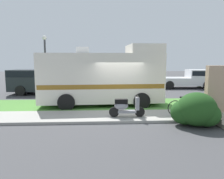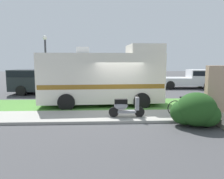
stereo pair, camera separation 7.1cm
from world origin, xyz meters
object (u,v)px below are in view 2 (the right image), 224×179
(bicycle, at_px, (186,107))
(pickup_truck_near, at_px, (39,81))
(motorhome_rv, at_px, (103,77))
(street_lamp_post, at_px, (46,61))
(scooter, at_px, (125,107))
(bottle_green, at_px, (207,109))
(pickup_truck_far, at_px, (192,78))

(bicycle, height_order, pickup_truck_near, pickup_truck_near)
(motorhome_rv, distance_m, street_lamp_post, 4.31)
(bicycle, bearing_deg, scooter, -175.81)
(bottle_green, distance_m, street_lamp_post, 10.03)
(bottle_green, bearing_deg, pickup_truck_near, 145.62)
(bicycle, height_order, pickup_truck_far, pickup_truck_far)
(motorhome_rv, xyz_separation_m, bicycle, (3.75, -2.92, -1.15))
(bicycle, height_order, street_lamp_post, street_lamp_post)
(street_lamp_post, bearing_deg, motorhome_rv, -28.23)
(motorhome_rv, xyz_separation_m, scooter, (0.96, -3.13, -1.08))
(motorhome_rv, xyz_separation_m, pickup_truck_near, (-4.93, 4.60, -0.66))
(pickup_truck_far, height_order, bottle_green, pickup_truck_far)
(bottle_green, bearing_deg, bicycle, -152.74)
(bicycle, bearing_deg, bottle_green, 27.26)
(motorhome_rv, xyz_separation_m, pickup_truck_far, (8.35, 7.45, -0.73))
(scooter, distance_m, bicycle, 2.80)
(street_lamp_post, bearing_deg, pickup_truck_far, 24.32)
(scooter, bearing_deg, motorhome_rv, 107.11)
(pickup_truck_near, height_order, pickup_truck_far, pickup_truck_near)
(scooter, distance_m, pickup_truck_near, 9.73)
(scooter, bearing_deg, bicycle, 4.19)
(scooter, xyz_separation_m, pickup_truck_near, (-5.89, 7.73, 0.42))
(pickup_truck_far, relative_size, street_lamp_post, 1.37)
(bicycle, xyz_separation_m, pickup_truck_near, (-8.68, 7.52, 0.49))
(scooter, relative_size, street_lamp_post, 0.38)
(scooter, relative_size, pickup_truck_far, 0.28)
(scooter, distance_m, pickup_truck_far, 12.91)
(pickup_truck_far, bearing_deg, bicycle, -113.89)
(pickup_truck_near, height_order, street_lamp_post, street_lamp_post)
(scooter, relative_size, bicycle, 0.91)
(pickup_truck_far, distance_m, street_lamp_post, 13.34)
(pickup_truck_near, distance_m, pickup_truck_far, 13.58)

